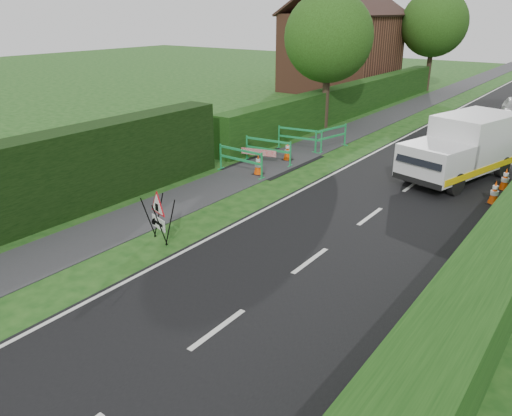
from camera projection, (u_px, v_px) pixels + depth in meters
The scene contains 17 objects.
ground at pixel (93, 310), 10.24m from camera, with size 120.00×120.00×0.00m, color #154112.
footpath at pixel (451, 91), 38.11m from camera, with size 2.00×90.00×0.02m, color #2D2D30.
hedge_west_far at pixel (351, 114), 29.47m from camera, with size 1.00×24.00×1.80m, color #14380F.
house_west at pixel (341, 51), 37.14m from camera, with size 7.50×7.40×7.88m.
tree_nw at pixel (329, 37), 24.60m from camera, with size 4.40×4.40×6.70m.
tree_fw at pixel (434, 23), 36.46m from camera, with size 4.80×4.80×7.24m.
triangle_sign at pixel (157, 212), 12.99m from camera, with size 1.01×1.01×1.20m.
works_van at pixel (463, 146), 17.80m from camera, with size 3.15×5.31×2.28m.
traffic_cone_0 at pixel (495, 192), 15.71m from camera, with size 0.38×0.38×0.79m.
traffic_cone_1 at pixel (505, 179), 16.93m from camera, with size 0.38×0.38×0.79m.
traffic_cone_3 at pixel (258, 165), 18.54m from camera, with size 0.38×0.38×0.79m.
traffic_cone_4 at pixel (288, 151), 20.32m from camera, with size 0.38×0.38×0.79m.
ped_barrier_0 at pixel (240, 158), 18.53m from camera, with size 2.07×0.43×1.00m.
ped_barrier_1 at pixel (268, 148), 19.90m from camera, with size 2.08×0.55×1.00m.
ped_barrier_2 at pixel (300, 136), 21.70m from camera, with size 2.09×0.67×1.00m.
ped_barrier_3 at pixel (331, 135), 21.87m from camera, with size 0.76×2.09×1.00m.
redwhite_plank at pixel (259, 163), 20.09m from camera, with size 1.50×0.04×0.25m, color red.
Camera 1 is at (7.86, -5.07, 5.74)m, focal length 35.00 mm.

